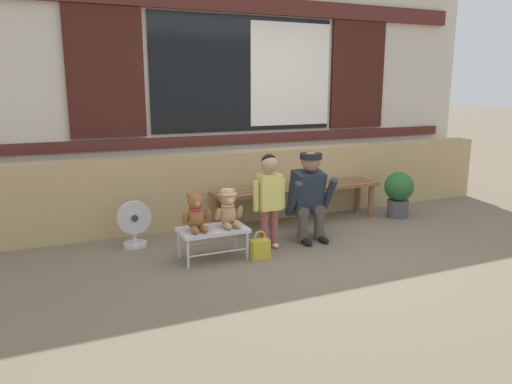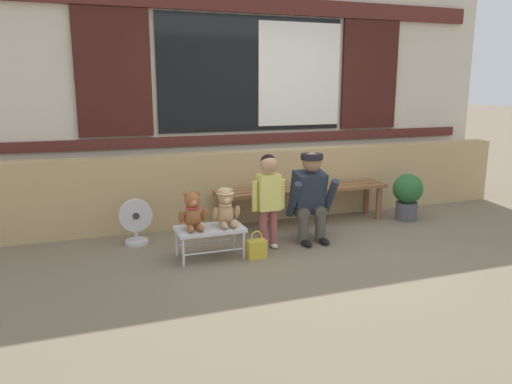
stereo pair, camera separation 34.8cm
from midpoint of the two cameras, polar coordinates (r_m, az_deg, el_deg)
ground_plane at (r=4.91m, az=5.20°, el=-7.04°), size 60.00×60.00×0.00m
brick_low_wall at (r=6.03m, az=-1.34°, el=0.85°), size 6.72×0.25×0.85m
shop_facade at (r=6.40m, az=-3.20°, el=12.84°), size 6.86×0.26×3.34m
wooden_bench_long at (r=5.86m, az=3.15°, el=-0.02°), size 2.10×0.40×0.44m
small_display_bench at (r=4.69m, az=-7.14°, el=-4.59°), size 0.64×0.36×0.30m
teddy_bear_plain at (r=4.60m, az=-9.12°, el=-2.45°), size 0.28×0.26×0.36m
teddy_bear_with_hat at (r=4.68m, az=-5.35°, el=-1.95°), size 0.28×0.27×0.36m
child_standing at (r=4.88m, az=-0.47°, el=0.13°), size 0.35×0.18×0.96m
adult_crouching at (r=5.20m, az=4.21°, el=-0.41°), size 0.50×0.49×0.95m
handbag_on_ground at (r=4.72m, az=-1.68°, el=-6.57°), size 0.18×0.11×0.27m
potted_plant at (r=6.31m, az=14.68°, el=0.01°), size 0.36×0.36×0.57m
floor_fan at (r=5.19m, az=-15.78°, el=-3.62°), size 0.34×0.24×0.48m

